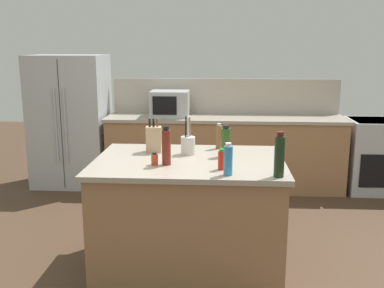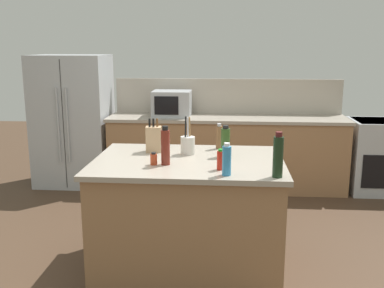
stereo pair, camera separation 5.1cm
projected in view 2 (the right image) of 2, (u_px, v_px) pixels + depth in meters
The scene contains 16 objects.
ground_plane at pixel (189, 266), 3.82m from camera, with size 14.00×14.00×0.00m, color #473323.
back_counter_run at pixel (226, 152), 5.83m from camera, with size 3.04×0.66×0.94m.
wall_backsplash at pixel (227, 96), 5.98m from camera, with size 3.00×0.03×0.46m, color #B2A899.
kitchen_island at pixel (189, 214), 3.71m from camera, with size 1.52×1.09×0.94m.
refrigerator at pixel (73, 121), 5.95m from camera, with size 0.95×0.75×1.71m.
range_oven at pixel (380, 156), 5.68m from camera, with size 0.76×0.65×0.92m.
microwave at pixel (172, 104), 5.75m from camera, with size 0.48×0.39×0.33m.
knife_block at pixel (154, 139), 3.84m from camera, with size 0.14×0.11×0.29m.
utensil_crock at pixel (188, 145), 3.77m from camera, with size 0.12×0.12×0.32m.
hot_sauce_bottle at pixel (220, 160), 3.30m from camera, with size 0.05×0.05×0.16m.
spice_jar_paprika at pixel (154, 159), 3.44m from camera, with size 0.05×0.05×0.10m.
olive_oil_bottle at pixel (225, 142), 3.69m from camera, with size 0.07×0.07×0.26m.
wine_bottle at pixel (278, 156), 3.10m from camera, with size 0.07×0.07×0.32m.
vinegar_bottle at pixel (165, 147), 3.43m from camera, with size 0.07×0.07×0.30m.
pepper_grinder at pixel (219, 137), 3.96m from camera, with size 0.06×0.06×0.23m.
dish_soap_bottle at pixel (227, 160), 3.16m from camera, with size 0.06×0.06×0.23m.
Camera 2 is at (0.31, -3.48, 1.85)m, focal length 42.00 mm.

